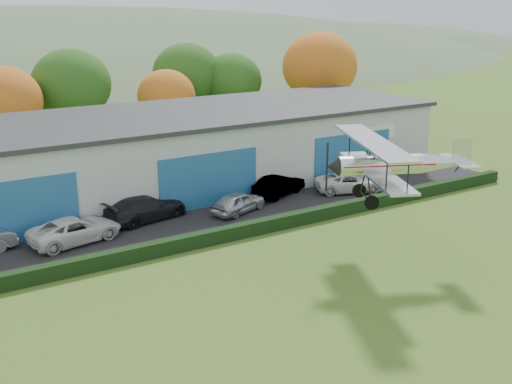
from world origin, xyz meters
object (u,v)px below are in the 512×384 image
car_3 (146,208)px  biplane (393,162)px  car_4 (238,202)px  car_2 (75,230)px  car_5 (279,185)px  hangar (171,149)px  car_6 (350,182)px

car_3 → biplane: size_ratio=0.64×
car_4 → car_3: bearing=53.4°
car_3 → car_2: bearing=94.5°
car_5 → hangar: bearing=17.1°
car_3 → car_5: car_3 is taller
hangar → biplane: size_ratio=4.88×
hangar → car_3: (-4.55, -6.30, -1.84)m
car_6 → biplane: biplane is taller
car_5 → car_6: 5.11m
hangar → car_2: (-9.22, -7.63, -1.90)m
car_3 → biplane: bearing=-157.4°
car_5 → biplane: (-1.43, -12.17, 4.49)m
hangar → car_4: hangar is taller
car_3 → car_5: size_ratio=1.20×
car_6 → hangar: bearing=73.3°
hangar → car_6: size_ratio=8.39×
biplane → car_5: bearing=106.9°
car_2 → car_3: car_3 is taller
car_6 → car_2: bearing=111.3°
car_4 → biplane: (2.74, -10.55, 4.54)m
car_6 → car_5: bearing=91.6°
car_3 → car_6: bearing=-109.2°
car_2 → car_3: size_ratio=0.96×
car_6 → car_4: bearing=111.5°
car_2 → car_3: 4.86m
car_5 → car_4: bearing=89.5°
car_4 → car_5: car_5 is taller
car_3 → car_6: 14.59m
car_5 → biplane: biplane is taller
car_3 → car_4: size_ratio=1.33×
hangar → car_3: 7.98m
car_3 → biplane: (8.28, -12.27, 4.45)m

